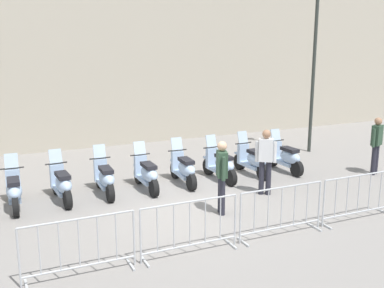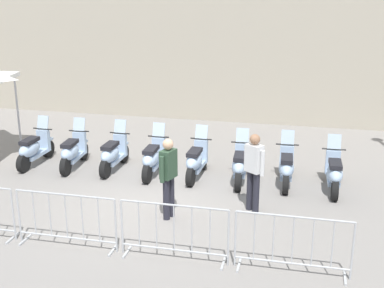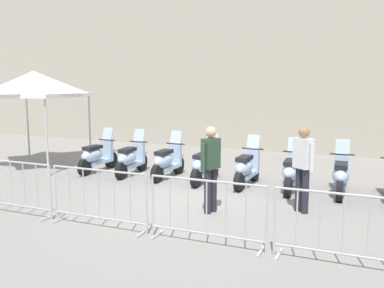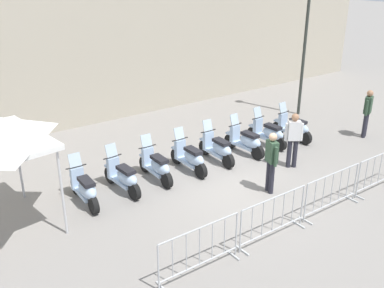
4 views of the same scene
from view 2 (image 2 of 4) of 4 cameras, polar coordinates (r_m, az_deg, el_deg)
name	(u,v)px [view 2 (image 2 of 4)]	position (r m, az deg, el deg)	size (l,w,h in m)	color
ground_plane	(154,205)	(11.60, -4.22, -6.76)	(120.00, 120.00, 0.00)	gray
motorcycle_0	(34,149)	(14.48, -17.02, -0.55)	(0.64, 1.72, 1.24)	black
motorcycle_1	(73,152)	(13.99, -12.98, -0.85)	(0.56, 1.73, 1.24)	black
motorcycle_2	(113,154)	(13.60, -8.68, -1.12)	(0.63, 1.72, 1.24)	black
motorcycle_3	(153,158)	(13.18, -4.30, -1.59)	(0.60, 1.72, 1.24)	black
motorcycle_4	(196,161)	(12.95, 0.46, -1.88)	(0.64, 1.72, 1.24)	black
motorcycle_5	(240,165)	(12.71, 5.32, -2.35)	(0.56, 1.73, 1.24)	black
motorcycle_6	(286,168)	(12.70, 10.34, -2.58)	(0.56, 1.73, 1.24)	black
motorcycle_7	(334,173)	(12.60, 15.35, -3.11)	(0.56, 1.73, 1.24)	black
barrier_segment_1	(66,221)	(9.97, -13.66, -8.22)	(1.96, 0.67, 1.07)	#B2B5B7
barrier_segment_2	(174,232)	(9.28, -2.00, -9.71)	(1.96, 0.67, 1.07)	#B2B5B7
barrier_segment_3	(293,245)	(9.03, 11.01, -10.90)	(1.96, 0.67, 1.07)	#B2B5B7
officer_near_row_end	(168,174)	(10.64, -2.61, -3.31)	(0.35, 0.51, 1.73)	#23232D
officer_mid_plaza	(254,168)	(11.03, 6.82, -2.65)	(0.43, 0.41, 1.73)	#23232D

